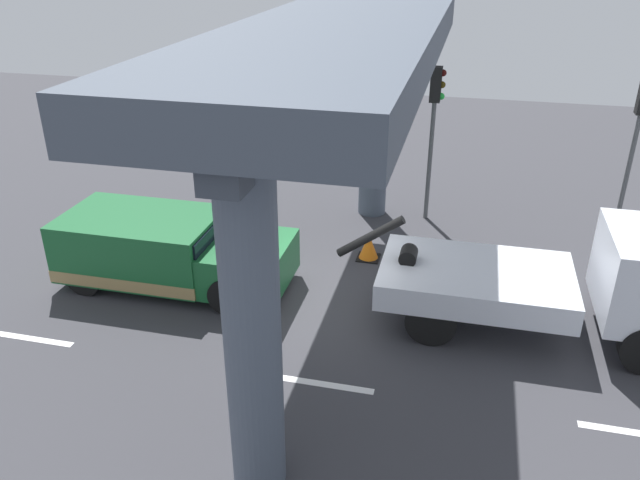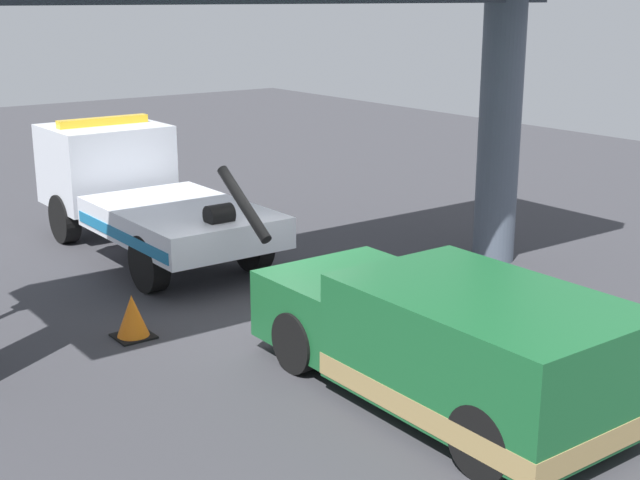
# 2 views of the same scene
# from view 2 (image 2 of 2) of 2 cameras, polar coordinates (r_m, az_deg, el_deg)

# --- Properties ---
(ground_plane) EXTENTS (60.00, 40.00, 0.10)m
(ground_plane) POSITION_cam_2_polar(r_m,az_deg,el_deg) (14.18, -3.22, -4.91)
(ground_plane) COLOR #38383D
(lane_stripe_mid) EXTENTS (2.60, 0.16, 0.01)m
(lane_stripe_mid) POSITION_cam_2_polar(r_m,az_deg,el_deg) (15.79, 5.31, -2.60)
(lane_stripe_mid) COLOR silver
(lane_stripe_mid) RESTS_ON ground
(lane_stripe_east) EXTENTS (2.60, 0.16, 0.01)m
(lane_stripe_east) POSITION_cam_2_polar(r_m,az_deg,el_deg) (20.47, -5.94, 1.58)
(lane_stripe_east) COLOR silver
(lane_stripe_east) RESTS_ON ground
(tow_truck_white) EXTENTS (7.26, 2.44, 2.46)m
(tow_truck_white) POSITION_cam_2_polar(r_m,az_deg,el_deg) (17.92, -11.83, 3.27)
(tow_truck_white) COLOR silver
(tow_truck_white) RESTS_ON ground
(towed_van_green) EXTENTS (5.20, 2.23, 1.58)m
(towed_van_green) POSITION_cam_2_polar(r_m,az_deg,el_deg) (11.00, 8.30, -6.60)
(towed_van_green) COLOR #195B2D
(towed_van_green) RESTS_ON ground
(traffic_cone_orange) EXTENTS (0.55, 0.55, 0.66)m
(traffic_cone_orange) POSITION_cam_2_polar(r_m,az_deg,el_deg) (13.35, -11.99, -4.90)
(traffic_cone_orange) COLOR orange
(traffic_cone_orange) RESTS_ON ground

